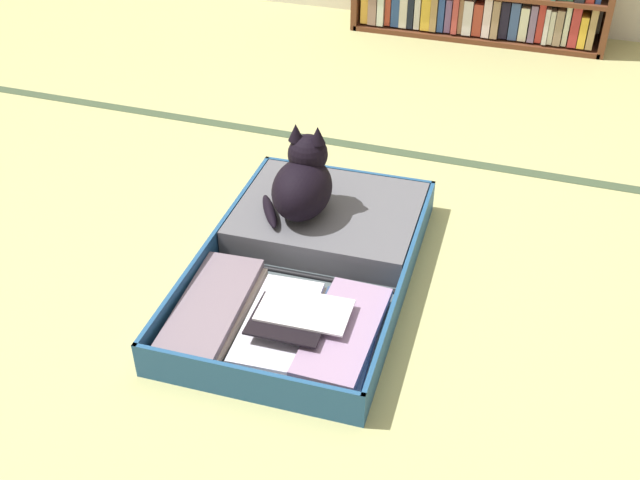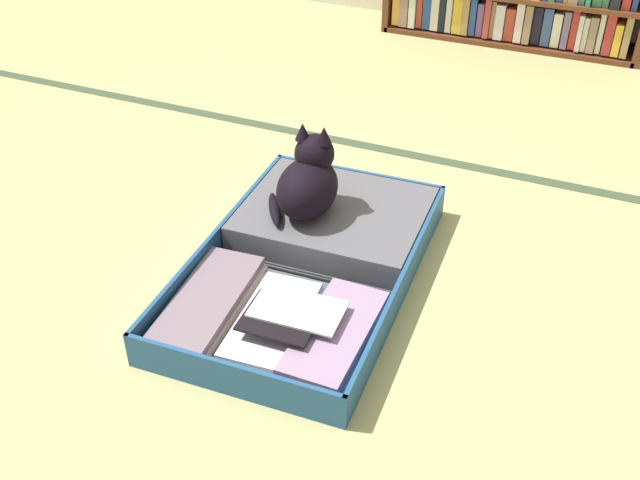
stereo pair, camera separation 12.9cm
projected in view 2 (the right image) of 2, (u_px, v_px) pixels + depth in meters
ground_plane at (261, 304)px, 2.07m from camera, size 10.00×10.00×0.00m
tatami_border at (377, 148)px, 2.79m from camera, size 4.80×0.05×0.00m
open_suitcase at (314, 254)px, 2.18m from camera, size 0.61×0.97×0.10m
black_cat at (309, 182)px, 2.20m from camera, size 0.24×0.25×0.27m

